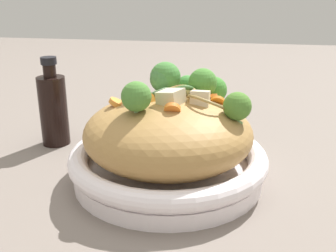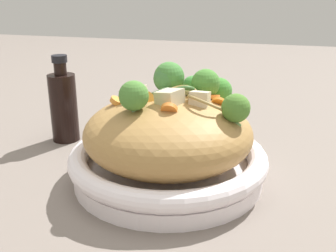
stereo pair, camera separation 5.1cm
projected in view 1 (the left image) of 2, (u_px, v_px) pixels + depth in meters
The scene contains 8 objects.
ground_plane at pixel (168, 179), 0.62m from camera, with size 3.00×3.00×0.00m, color slate.
serving_bowl at pixel (168, 163), 0.61m from camera, with size 0.30×0.30×0.05m.
noodle_heap at pixel (168, 132), 0.59m from camera, with size 0.25×0.25×0.12m.
broccoli_florets at pixel (185, 87), 0.61m from camera, with size 0.18×0.20×0.08m.
carrot_coins at pixel (169, 100), 0.59m from camera, with size 0.17×0.13×0.03m.
zucchini_slices at pixel (168, 93), 0.62m from camera, with size 0.10×0.12×0.05m.
chicken_chunks at pixel (169, 98), 0.57m from camera, with size 0.12×0.06×0.03m.
soy_sauce_bottle at pixel (53, 108), 0.73m from camera, with size 0.05×0.05×0.16m.
Camera 1 is at (-0.09, 0.55, 0.29)m, focal length 42.66 mm.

